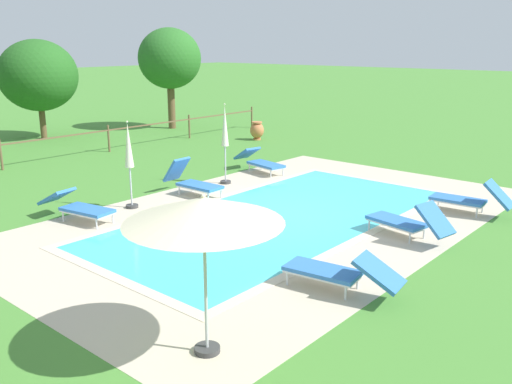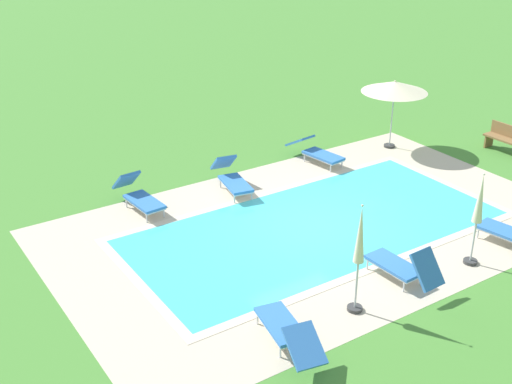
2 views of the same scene
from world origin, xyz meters
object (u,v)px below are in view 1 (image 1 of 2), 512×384
patio_umbrella_closed_row_mid_west (129,154)px  patio_umbrella_open_foreground (204,211)px  tree_east_mid (38,76)px  sun_lounger_south_near_corner (78,206)px  sun_lounger_north_mid (338,272)px  sun_lounger_north_end (407,221)px  tree_centre (170,59)px  sun_lounger_north_near_steps (193,181)px  sun_lounger_south_far (260,161)px  sun_lounger_north_far (469,199)px  terracotta_urn_near_fence (257,130)px  patio_umbrella_closed_row_west (225,134)px

patio_umbrella_closed_row_mid_west → patio_umbrella_open_foreground: bearing=-119.3°
patio_umbrella_open_foreground → tree_east_mid: 19.82m
sun_lounger_south_near_corner → patio_umbrella_closed_row_mid_west: size_ratio=0.95×
sun_lounger_south_near_corner → patio_umbrella_closed_row_mid_west: (1.49, -0.10, 1.07)m
sun_lounger_north_mid → tree_east_mid: (4.92, 18.54, 2.40)m
sun_lounger_north_end → tree_centre: size_ratio=0.42×
sun_lounger_north_near_steps → tree_east_mid: size_ratio=0.43×
sun_lounger_north_near_steps → sun_lounger_south_near_corner: sun_lounger_north_near_steps is taller
sun_lounger_south_far → tree_centre: tree_centre is taller
sun_lounger_north_near_steps → sun_lounger_south_near_corner: 3.40m
sun_lounger_south_far → patio_umbrella_closed_row_mid_west: 5.40m
sun_lounger_north_far → sun_lounger_south_far: 6.92m
sun_lounger_north_near_steps → sun_lounger_north_far: size_ratio=0.94×
sun_lounger_south_near_corner → terracotta_urn_near_fence: terracotta_urn_near_fence is taller
sun_lounger_north_mid → patio_umbrella_open_foreground: 3.31m
sun_lounger_north_mid → patio_umbrella_closed_row_west: bearing=57.6°
terracotta_urn_near_fence → tree_east_mid: tree_east_mid is taller
sun_lounger_north_mid → tree_centre: bearing=57.1°
sun_lounger_north_near_steps → patio_umbrella_open_foreground: patio_umbrella_open_foreground is taller
patio_umbrella_open_foreground → tree_east_mid: bearing=67.0°
sun_lounger_north_far → sun_lounger_south_far: (0.12, 6.92, -0.02)m
sun_lounger_north_mid → sun_lounger_north_far: bearing=-0.4°
patio_umbrella_open_foreground → sun_lounger_north_far: bearing=-2.3°
sun_lounger_south_far → patio_umbrella_open_foreground: (-8.92, -6.57, 1.67)m
sun_lounger_south_near_corner → terracotta_urn_near_fence: size_ratio=2.67×
patio_umbrella_open_foreground → patio_umbrella_closed_row_mid_west: (3.63, 6.45, -0.61)m
sun_lounger_north_near_steps → patio_umbrella_closed_row_mid_west: size_ratio=0.82×
sun_lounger_south_near_corner → patio_umbrella_open_foreground: patio_umbrella_open_foreground is taller
sun_lounger_north_far → terracotta_urn_near_fence: (4.86, 11.11, 0.05)m
sun_lounger_south_near_corner → tree_east_mid: tree_east_mid is taller
sun_lounger_north_mid → sun_lounger_north_end: size_ratio=1.04×
sun_lounger_north_end → sun_lounger_south_near_corner: (-3.97, 6.54, -0.03)m
sun_lounger_south_far → patio_umbrella_open_foreground: size_ratio=0.94×
tree_centre → tree_east_mid: bearing=161.1°
sun_lounger_north_end → patio_umbrella_closed_row_west: (0.97, 6.38, 1.14)m
sun_lounger_north_end → tree_east_mid: bearing=84.8°
sun_lounger_south_far → terracotta_urn_near_fence: (4.74, 4.19, 0.07)m
patio_umbrella_open_foreground → tree_centre: tree_centre is taller
sun_lounger_south_far → terracotta_urn_near_fence: bearing=41.4°
sun_lounger_north_near_steps → sun_lounger_north_end: size_ratio=0.92×
sun_lounger_north_near_steps → sun_lounger_south_far: bearing=6.9°
sun_lounger_south_near_corner → patio_umbrella_closed_row_mid_west: bearing=-3.8°
patio_umbrella_closed_row_mid_west → sun_lounger_south_near_corner: bearing=176.2°
patio_umbrella_closed_row_west → tree_east_mid: 11.92m
terracotta_urn_near_fence → tree_east_mid: 9.81m
sun_lounger_north_far → sun_lounger_south_near_corner: size_ratio=0.93×
terracotta_urn_near_fence → sun_lounger_north_mid: bearing=-134.4°
sun_lounger_north_near_steps → sun_lounger_north_mid: sun_lounger_north_near_steps is taller
sun_lounger_north_end → patio_umbrella_open_foreground: (-6.11, -0.01, 1.66)m
sun_lounger_north_far → sun_lounger_north_mid: bearing=179.6°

